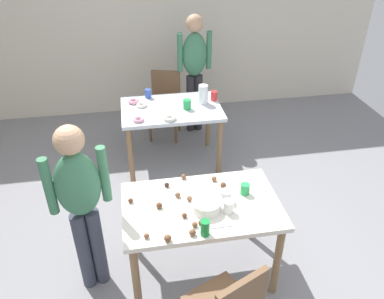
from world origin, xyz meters
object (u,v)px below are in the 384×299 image
(dining_table_far, at_px, (171,116))
(person_girl_near, at_px, (81,199))
(pitcher_far, at_px, (203,94))
(chair_far_table, at_px, (165,100))
(person_adult_far, at_px, (195,64))
(dining_table_near, at_px, (201,214))
(mixing_bowl, at_px, (206,205))
(soda_can, at_px, (205,228))

(dining_table_far, bearing_deg, person_girl_near, -117.55)
(pitcher_far, bearing_deg, chair_far_table, 118.84)
(chair_far_table, relative_size, person_adult_far, 0.55)
(chair_far_table, height_order, person_adult_far, person_adult_far)
(dining_table_near, height_order, person_girl_near, person_girl_near)
(dining_table_near, distance_m, person_adult_far, 2.52)
(dining_table_far, bearing_deg, mixing_bowl, -88.65)
(person_adult_far, bearing_deg, dining_table_near, -98.95)
(chair_far_table, distance_m, person_girl_near, 2.57)
(chair_far_table, relative_size, pitcher_far, 3.99)
(person_girl_near, relative_size, mixing_bowl, 6.81)
(person_girl_near, xyz_separation_m, pitcher_far, (1.24, 1.71, -0.03))
(person_adult_far, distance_m, pitcher_far, 0.73)
(soda_can, bearing_deg, dining_table_far, 89.45)
(dining_table_far, xyz_separation_m, mixing_bowl, (0.04, -1.77, 0.15))
(dining_table_near, relative_size, soda_can, 9.88)
(dining_table_near, relative_size, person_adult_far, 0.76)
(dining_table_near, relative_size, chair_far_table, 1.39)
(dining_table_near, xyz_separation_m, soda_can, (-0.04, -0.32, 0.16))
(person_adult_far, relative_size, mixing_bowl, 7.22)
(dining_table_far, distance_m, soda_can, 2.02)
(person_girl_near, bearing_deg, person_adult_far, 62.39)
(dining_table_near, height_order, person_adult_far, person_adult_far)
(person_adult_far, relative_size, pitcher_far, 7.27)
(person_adult_far, xyz_separation_m, mixing_bowl, (-0.37, -2.54, -0.16))
(dining_table_far, height_order, pitcher_far, pitcher_far)
(dining_table_near, xyz_separation_m, chair_far_table, (-0.01, 2.43, -0.15))
(dining_table_far, relative_size, pitcher_far, 5.17)
(dining_table_near, distance_m, mixing_bowl, 0.16)
(dining_table_near, bearing_deg, pitcher_far, 78.37)
(person_girl_near, relative_size, person_adult_far, 0.94)
(person_adult_far, bearing_deg, soda_can, -98.70)
(dining_table_near, xyz_separation_m, person_girl_near, (-0.88, 0.04, 0.25))
(mixing_bowl, xyz_separation_m, soda_can, (-0.06, -0.25, 0.02))
(dining_table_near, distance_m, soda_can, 0.36)
(chair_far_table, bearing_deg, dining_table_far, -90.30)
(dining_table_far, bearing_deg, dining_table_near, -89.39)
(person_girl_near, height_order, soda_can, person_girl_near)
(dining_table_far, bearing_deg, soda_can, -90.55)
(chair_far_table, height_order, mixing_bowl, chair_far_table)
(dining_table_near, height_order, dining_table_far, same)
(dining_table_near, bearing_deg, soda_can, -96.72)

